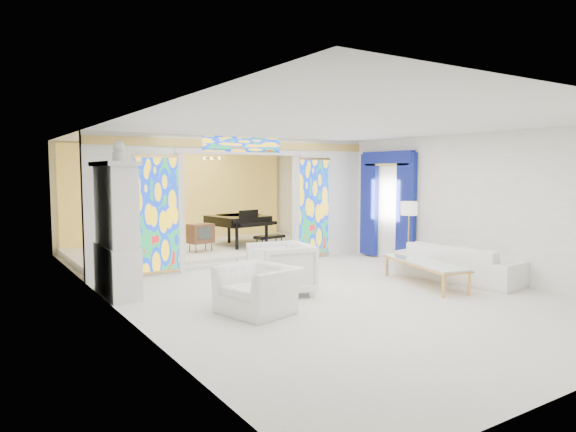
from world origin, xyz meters
TOP-DOWN VIEW (x-y plane):
  - floor at (0.00, 0.00)m, footprint 12.00×12.00m
  - ceiling at (0.00, 0.00)m, footprint 7.00×12.00m
  - wall_back at (0.00, 6.00)m, footprint 7.00×0.02m
  - wall_left at (-3.50, 0.00)m, footprint 0.02×12.00m
  - wall_right at (3.50, 0.00)m, footprint 0.02×12.00m
  - partition_wall at (0.00, 2.00)m, footprint 7.00×0.22m
  - stained_glass_left at (-2.03, 1.89)m, footprint 0.90×0.04m
  - stained_glass_right at (2.03, 1.89)m, footprint 0.90×0.04m
  - stained_glass_transom at (0.00, 1.89)m, footprint 2.00×0.04m
  - alcove_platform at (0.00, 4.10)m, footprint 6.80×3.80m
  - gold_curtain_back at (0.00, 5.88)m, footprint 6.70×0.10m
  - chandelier at (0.20, 4.00)m, footprint 0.48×0.48m
  - blue_drapes at (3.40, 0.70)m, footprint 0.14×1.85m
  - china_cabinet at (-3.22, 0.60)m, footprint 0.56×1.46m
  - armchair_left at (-1.67, -1.74)m, footprint 1.22×1.33m
  - armchair_right at (-0.74, -0.95)m, footprint 1.18×1.16m
  - sofa at (2.95, -1.88)m, footprint 1.30×2.61m
  - side_table at (-1.59, -0.90)m, footprint 0.56×0.56m
  - vase at (-1.59, -0.90)m, footprint 0.24×0.24m
  - coffee_table at (2.01, -1.81)m, footprint 1.14×2.19m
  - floor_lamp at (2.84, -0.58)m, footprint 0.47×0.47m
  - grand_piano at (1.00, 3.98)m, footprint 1.72×2.66m
  - tv_console at (-0.41, 3.40)m, footprint 0.66×0.50m

SIDE VIEW (x-z plane):
  - floor at x=0.00m, z-range 0.00..0.00m
  - alcove_platform at x=0.00m, z-range 0.00..0.18m
  - side_table at x=-1.59m, z-range 0.08..0.61m
  - sofa at x=2.95m, z-range 0.00..0.73m
  - armchair_left at x=-1.67m, z-range 0.00..0.73m
  - coffee_table at x=2.01m, z-range 0.19..0.66m
  - armchair_right at x=-0.74m, z-range 0.00..0.93m
  - vase at x=-1.59m, z-range 0.53..0.72m
  - tv_console at x=-0.41m, z-range 0.28..0.99m
  - grand_piano at x=1.00m, z-range 0.36..1.36m
  - china_cabinet at x=-3.22m, z-range -0.19..2.53m
  - stained_glass_left at x=-2.03m, z-range 0.10..2.50m
  - stained_glass_right at x=2.03m, z-range 0.10..2.50m
  - floor_lamp at x=2.84m, z-range 0.54..2.09m
  - wall_back at x=0.00m, z-range 0.00..3.00m
  - wall_left at x=-3.50m, z-range 0.00..3.00m
  - wall_right at x=3.50m, z-range 0.00..3.00m
  - gold_curtain_back at x=0.00m, z-range 0.05..2.95m
  - blue_drapes at x=3.40m, z-range 0.25..2.90m
  - partition_wall at x=0.00m, z-range 0.15..3.15m
  - chandelier at x=0.20m, z-range 2.40..2.70m
  - stained_glass_transom at x=0.00m, z-range 2.65..2.99m
  - ceiling at x=0.00m, z-range 2.99..3.01m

